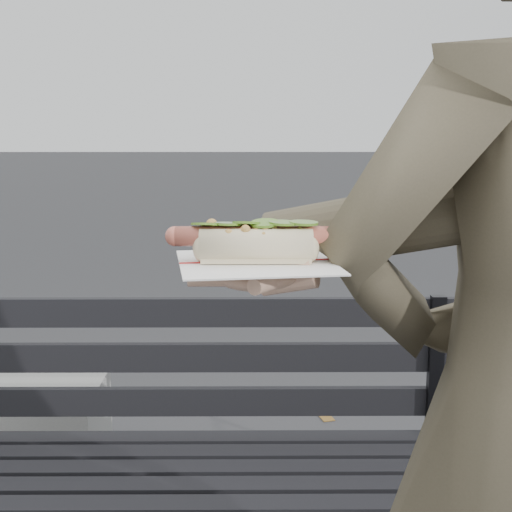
{
  "coord_description": "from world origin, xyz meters",
  "views": [
    {
      "loc": [
        0.05,
        -0.9,
        1.33
      ],
      "look_at": [
        0.06,
        -0.03,
        1.18
      ],
      "focal_mm": 50.0,
      "sensor_mm": 36.0,
      "label": 1
    }
  ],
  "objects": [
    {
      "name": "park_bench",
      "position": [
        -0.13,
        0.87,
        0.52
      ],
      "size": [
        1.5,
        0.44,
        0.88
      ],
      "color": "black",
      "rests_on": "ground"
    },
    {
      "name": "held_hotdog",
      "position": [
        0.25,
        0.03,
        1.21
      ],
      "size": [
        0.63,
        0.3,
        0.2
      ],
      "color": "#453E2E"
    }
  ]
}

